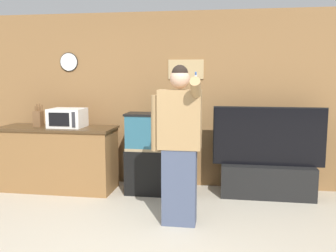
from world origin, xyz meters
name	(u,v)px	position (x,y,z in m)	size (l,w,h in m)	color
wall_back_paneled	(174,100)	(0.00, 2.46, 1.30)	(10.00, 0.08, 2.60)	olive
counter_island	(58,158)	(-1.63, 1.92, 0.47)	(1.68, 0.64, 0.93)	brown
microwave	(67,118)	(-1.47, 1.93, 1.06)	(0.49, 0.39, 0.27)	white
knife_block	(38,118)	(-1.93, 1.94, 1.05)	(0.12, 0.12, 0.33)	brown
aquarium_on_stand	(159,154)	(-0.13, 1.95, 0.58)	(0.94, 0.39, 1.15)	black
tv_on_stand	(268,171)	(1.37, 2.04, 0.37)	(1.51, 0.40, 1.25)	black
person_standing	(179,143)	(0.28, 0.91, 0.93)	(0.56, 0.43, 1.79)	#424C66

